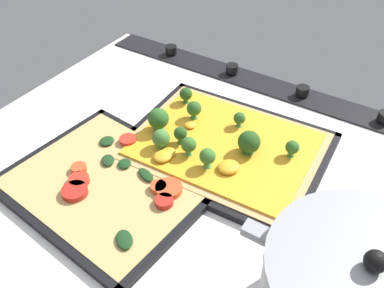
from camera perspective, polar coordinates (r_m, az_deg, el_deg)
ground_plane at (r=72.91cm, az=-1.02°, el=-4.90°), size 85.25×72.98×3.00cm
stove_control_panel at (r=94.77cm, az=10.08°, el=8.20°), size 81.84×7.00×2.60cm
baking_tray_front at (r=76.10cm, az=4.50°, el=-0.73°), size 36.75×29.77×1.30cm
broccoli_pizza at (r=75.15cm, az=3.72°, el=0.13°), size 34.24×27.26×5.96cm
baking_tray_back at (r=70.78cm, az=-11.41°, el=-5.55°), size 34.57×29.51×1.30cm
veggie_pizza_back at (r=70.20cm, az=-11.23°, el=-5.18°), size 31.94×26.88×1.90cm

